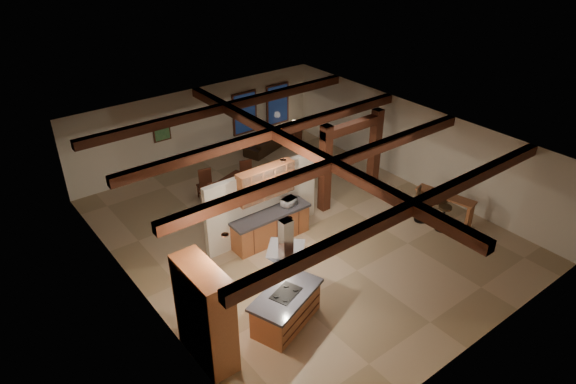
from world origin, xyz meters
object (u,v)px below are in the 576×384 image
at_px(kitchen_island, 286,308).
at_px(bar_counter, 444,204).
at_px(sofa, 265,144).
at_px(dining_table, 232,194).

distance_m(kitchen_island, bar_counter, 6.56).
height_order(sofa, bar_counter, bar_counter).
bearing_deg(sofa, bar_counter, 80.83).
bearing_deg(sofa, dining_table, 20.50).
distance_m(kitchen_island, dining_table, 5.79).
bearing_deg(kitchen_island, dining_table, 70.32).
xyz_separation_m(dining_table, sofa, (3.23, 2.69, -0.06)).
bearing_deg(kitchen_island, sofa, 57.54).
xyz_separation_m(sofa, bar_counter, (1.36, -7.62, 0.36)).
xyz_separation_m(kitchen_island, sofa, (5.18, 8.14, -0.18)).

